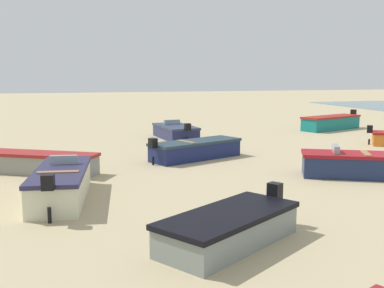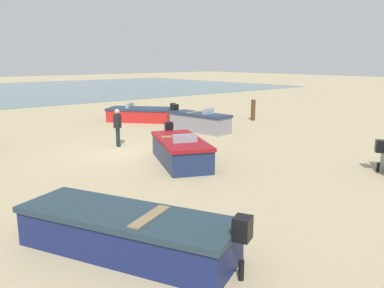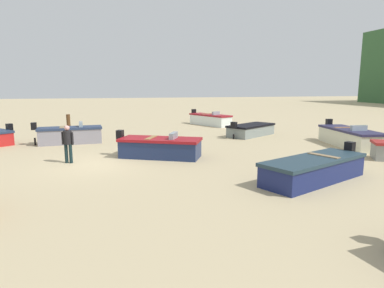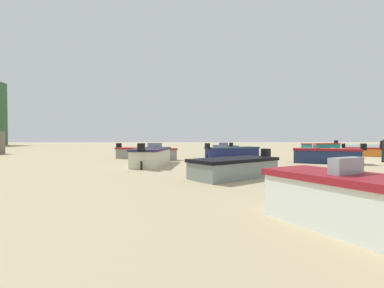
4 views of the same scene
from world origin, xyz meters
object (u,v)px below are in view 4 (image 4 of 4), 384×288
boat_grey_2 (145,153)px  boat_navy_5 (232,152)px  boat_navy_0 (326,156)px  boat_grey_1 (235,167)px  boat_navy_6 (225,149)px  boat_cream_7 (152,156)px  boat_teal_9 (321,147)px  boat_orange_8 (370,152)px

boat_grey_2 → boat_navy_5: size_ratio=1.02×
boat_navy_0 → boat_grey_1: 8.66m
boat_navy_6 → boat_cream_7: (-12.30, 6.48, 0.10)m
boat_navy_0 → boat_navy_6: size_ratio=0.97×
boat_navy_6 → boat_grey_2: bearing=-138.6°
boat_grey_2 → boat_teal_9: 20.93m
boat_navy_0 → boat_cream_7: 10.47m
boat_orange_8 → boat_navy_6: bearing=-86.7°
boat_cream_7 → boat_orange_8: (6.09, -17.66, -0.11)m
boat_grey_2 → boat_navy_6: 10.99m
boat_navy_5 → boat_orange_8: boat_navy_5 is taller
boat_cream_7 → boat_grey_2: bearing=109.4°
boat_navy_0 → boat_teal_9: size_ratio=0.80×
boat_navy_5 → boat_orange_8: bearing=68.6°
boat_navy_0 → boat_grey_2: bearing=97.3°
boat_cream_7 → boat_teal_9: 22.41m
boat_grey_2 → boat_cream_7: boat_cream_7 is taller
boat_navy_5 → boat_teal_9: bearing=100.5°
boat_cream_7 → boat_orange_8: bearing=26.4°
boat_navy_0 → boat_grey_1: size_ratio=1.02×
boat_navy_6 → boat_teal_9: bearing=0.6°
boat_grey_2 → boat_cream_7: bearing=41.4°
boat_grey_1 → boat_navy_6: size_ratio=0.95×
boat_navy_0 → boat_cream_7: (-0.45, 10.46, 0.03)m
boat_grey_1 → boat_navy_5: (10.47, -2.15, 0.04)m
boat_navy_0 → boat_grey_2: boat_navy_0 is taller
boat_grey_2 → boat_navy_5: boat_navy_5 is taller
boat_teal_9 → boat_grey_2: bearing=96.2°
boat_teal_9 → boat_navy_0: bearing=130.3°
boat_navy_5 → boat_navy_6: (6.74, -0.67, -0.02)m
boat_navy_5 → boat_navy_6: size_ratio=1.13×
boat_cream_7 → boat_navy_6: bearing=69.6°
boat_orange_8 → boat_navy_0: bearing=-19.6°
boat_navy_5 → boat_orange_8: 11.87m
boat_orange_8 → boat_grey_1: bearing=-19.5°
boat_grey_1 → boat_cream_7: boat_cream_7 is taller
boat_navy_0 → boat_teal_9: bearing=-3.3°
boat_navy_5 → boat_teal_9: boat_teal_9 is taller
boat_grey_1 → boat_orange_8: size_ratio=1.01×
boat_navy_6 → boat_teal_9: size_ratio=0.82×
boat_grey_1 → boat_grey_2: 10.14m
boat_grey_1 → boat_grey_2: bearing=-7.0°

